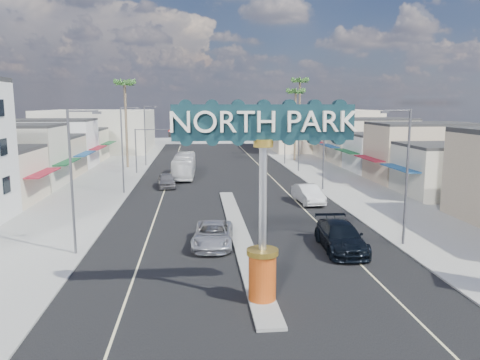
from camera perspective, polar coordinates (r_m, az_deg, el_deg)
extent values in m
plane|color=gray|center=(49.82, -1.81, -1.48)|extent=(160.00, 160.00, 0.00)
cube|color=black|center=(49.82, -1.81, -1.47)|extent=(20.00, 120.00, 0.01)
cube|color=gray|center=(34.26, -0.12, -6.36)|extent=(1.30, 30.00, 0.16)
cube|color=gray|center=(50.92, -17.74, -1.62)|extent=(8.00, 120.00, 0.12)
cube|color=gray|center=(52.55, 13.61, -1.10)|extent=(8.00, 120.00, 0.12)
cube|color=beige|center=(65.61, -24.04, 2.98)|extent=(12.00, 42.00, 6.00)
cube|color=#B7B29E|center=(67.79, 18.17, 3.51)|extent=(12.00, 42.00, 6.00)
cube|color=#B7B29E|center=(95.89, -16.88, 5.76)|extent=(20.00, 20.00, 8.00)
cube|color=beige|center=(97.27, 9.59, 6.07)|extent=(20.00, 20.00, 8.00)
cylinder|color=#BE3B0E|center=(22.57, 2.73, -11.70)|extent=(1.30, 1.30, 2.20)
cylinder|color=gold|center=(22.16, 2.75, -8.74)|extent=(1.50, 1.50, 0.25)
cylinder|color=#B7B7BC|center=(21.51, 2.81, -2.34)|extent=(0.36, 0.36, 4.80)
cylinder|color=gold|center=(21.13, 2.86, 4.51)|extent=(0.90, 0.90, 0.35)
cube|color=#0E272C|center=(21.08, 2.88, 7.02)|extent=(8.20, 0.50, 1.60)
cylinder|color=#47474C|center=(63.67, -12.58, 3.40)|extent=(0.18, 0.18, 6.00)
cylinder|color=#47474C|center=(63.18, -10.41, 6.07)|extent=(5.00, 0.12, 0.12)
cube|color=black|center=(63.06, -8.58, 5.65)|extent=(0.32, 0.32, 1.00)
sphere|color=red|center=(62.86, -8.59, 5.93)|extent=(0.22, 0.22, 0.22)
cylinder|color=#47474C|center=(64.70, 7.17, 3.64)|extent=(0.18, 0.18, 6.00)
cylinder|color=#47474C|center=(63.98, 5.03, 6.22)|extent=(5.00, 0.12, 0.12)
cube|color=black|center=(63.68, 3.24, 5.78)|extent=(0.32, 0.32, 1.00)
sphere|color=red|center=(63.49, 3.27, 6.06)|extent=(0.22, 0.22, 0.22)
cylinder|color=#47474C|center=(30.22, -19.83, -0.47)|extent=(0.16, 0.16, 9.00)
cylinder|color=#47474C|center=(29.61, -18.61, 7.98)|extent=(1.80, 0.10, 0.10)
cube|color=#47474C|center=(29.44, -17.07, 7.85)|extent=(0.50, 0.22, 0.15)
cylinder|color=#47474C|center=(49.67, -14.16, 3.46)|extent=(0.16, 0.16, 9.00)
cylinder|color=#47474C|center=(49.30, -13.32, 8.57)|extent=(1.80, 0.10, 0.10)
cube|color=#47474C|center=(49.20, -12.38, 8.49)|extent=(0.50, 0.22, 0.15)
cylinder|color=#47474C|center=(71.41, -11.51, 5.27)|extent=(0.16, 0.16, 9.00)
cylinder|color=#47474C|center=(71.16, -10.90, 8.82)|extent=(1.80, 0.10, 0.10)
cube|color=#47474C|center=(71.09, -10.25, 8.76)|extent=(0.50, 0.22, 0.15)
cylinder|color=#47474C|center=(32.26, 19.66, 0.14)|extent=(0.16, 0.16, 9.00)
cylinder|color=#47474C|center=(31.53, 18.60, 8.03)|extent=(1.80, 0.10, 0.10)
cube|color=#47474C|center=(31.21, 17.24, 7.91)|extent=(0.50, 0.22, 0.15)
cylinder|color=#47474C|center=(50.94, 10.17, 3.73)|extent=(0.16, 0.16, 9.00)
cylinder|color=#47474C|center=(50.47, 9.32, 8.71)|extent=(1.80, 0.10, 0.10)
cube|color=#47474C|center=(50.28, 8.43, 8.62)|extent=(0.50, 0.22, 0.15)
cylinder|color=#47474C|center=(72.30, 5.51, 5.46)|extent=(0.16, 0.16, 9.00)
cylinder|color=#47474C|center=(71.98, 4.86, 8.96)|extent=(1.80, 0.10, 0.10)
cube|color=#47474C|center=(71.84, 4.22, 8.89)|extent=(0.50, 0.22, 0.15)
cylinder|color=brown|center=(69.64, -13.70, 6.33)|extent=(0.36, 0.36, 12.00)
cylinder|color=brown|center=(76.63, 6.73, 6.41)|extent=(0.36, 0.36, 11.00)
cylinder|color=brown|center=(82.88, 7.24, 7.31)|extent=(0.36, 0.36, 13.00)
imported|color=#B6B7BB|center=(31.17, -3.32, -6.66)|extent=(3.06, 5.77, 1.55)
imported|color=black|center=(30.90, 12.19, -6.77)|extent=(2.75, 6.25, 1.78)
imported|color=slate|center=(53.04, -8.96, -0.05)|extent=(2.41, 4.89, 1.60)
imported|color=silver|center=(44.66, 8.31, -1.71)|extent=(2.29, 5.40, 1.73)
imported|color=silver|center=(60.05, -6.82, 1.74)|extent=(2.82, 10.65, 2.94)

